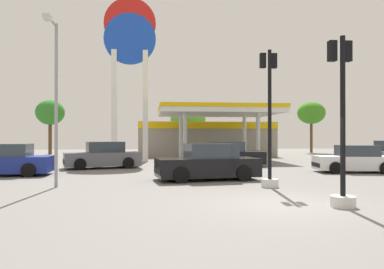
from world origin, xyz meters
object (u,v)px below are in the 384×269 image
car_1 (228,155)px  traffic_signal_2 (269,133)px  tree_2 (311,113)px  car_2 (355,160)px  corner_streetlamp (55,87)px  tree_0 (50,113)px  station_pole_sign (130,57)px  car_0 (103,156)px  car_5 (208,163)px  tree_1 (188,119)px  traffic_signal_1 (342,141)px  car_4 (5,161)px

car_1 → traffic_signal_2: traffic_signal_2 is taller
car_1 → tree_2: size_ratio=0.76×
car_1 → car_2: car_1 is taller
tree_2 → corner_streetlamp: bearing=-129.4°
car_2 → tree_0: tree_0 is taller
station_pole_sign → traffic_signal_2: (6.14, -14.75, -5.90)m
car_2 → traffic_signal_2: (-6.37, -5.02, 1.42)m
station_pole_sign → corner_streetlamp: (-1.96, -14.21, -4.18)m
car_0 → car_5: (5.43, -6.62, -0.00)m
traffic_signal_2 → tree_1: size_ratio=0.91×
tree_1 → corner_streetlamp: (-7.70, -27.09, -0.10)m
car_0 → traffic_signal_1: (8.16, -13.25, 1.09)m
car_2 → tree_1: bearing=106.7°
station_pole_sign → car_1: (6.60, -5.01, -7.25)m
car_4 → car_2: bearing=-1.0°
car_0 → car_5: size_ratio=1.03×
car_4 → car_5: (9.68, -2.77, 0.02)m
car_2 → station_pole_sign: bearing=142.1°
car_0 → car_2: size_ratio=1.12×
tree_0 → car_0: bearing=-66.2°
car_0 → traffic_signal_1: size_ratio=1.03×
car_1 → tree_2: tree_2 is taller
tree_2 → corner_streetlamp: (-22.22, -27.09, -0.84)m
station_pole_sign → tree_0: bearing=126.8°
tree_2 → car_2: bearing=-108.9°
tree_0 → traffic_signal_1: bearing=-62.7°
traffic_signal_2 → tree_0: 30.99m
traffic_signal_2 → corner_streetlamp: 8.30m
corner_streetlamp → station_pole_sign: bearing=82.1°
traffic_signal_1 → corner_streetlamp: bearing=152.4°
traffic_signal_2 → car_1: bearing=87.3°
car_5 → tree_0: 27.94m
station_pole_sign → tree_1: station_pole_sign is taller
car_2 → car_4: bearing=179.0°
car_2 → traffic_signal_2: bearing=-141.8°
station_pole_sign → car_0: 9.23m
traffic_signal_1 → tree_2: 34.53m
car_0 → corner_streetlamp: size_ratio=0.77×
car_5 → traffic_signal_2: 3.52m
car_0 → tree_0: 19.70m
tree_1 → tree_0: bearing=-177.1°
car_5 → tree_1: bearing=86.4°
traffic_signal_2 → tree_2: size_ratio=0.88×
station_pole_sign → car_0: size_ratio=2.60×
car_4 → tree_0: (-3.55, 21.56, 3.73)m
traffic_signal_1 → car_1: bearing=91.1°
tree_0 → corner_streetlamp: size_ratio=0.93×
car_4 → tree_1: (11.28, 22.30, 3.19)m
traffic_signal_1 → traffic_signal_2: size_ratio=0.90×
tree_0 → car_2: bearing=-45.4°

